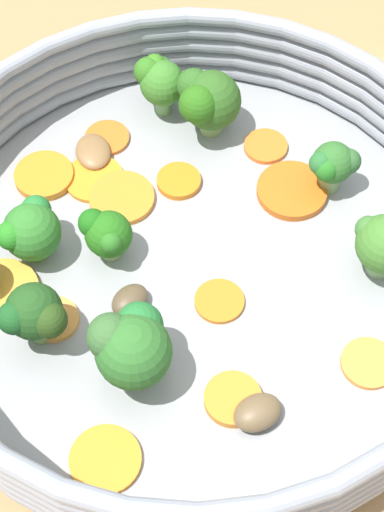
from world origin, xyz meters
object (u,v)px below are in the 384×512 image
carrot_slice_7 (266,146)px  mushroom_piece_2 (93,152)px  carrot_slice_1 (94,178)px  broccoli_floret_3 (333,165)px  carrot_slice_9 (367,366)px  broccoli_floret_2 (129,345)px  carrot_slice_3 (179,181)px  carrot_slice_12 (292,191)px  mushroom_piece_1 (257,412)px  broccoli_floret_1 (31,231)px  carrot_slice_10 (44,176)px  carrot_slice_2 (54,319)px  broccoli_floret_0 (106,234)px  broccoli_floret_7 (206,101)px  carrot_slice_5 (105,460)px  skillet (192,275)px  mushroom_piece_0 (130,300)px  carrot_slice_0 (2,292)px  carrot_slice_11 (122,198)px  carrot_slice_8 (107,138)px  carrot_slice_4 (233,399)px  carrot_slice_6 (219,301)px  broccoli_floret_5 (159,79)px  broccoli_floret_6 (34,314)px

carrot_slice_7 → mushroom_piece_2: 0.12m
carrot_slice_1 → broccoli_floret_3: bearing=120.3°
carrot_slice_9 → broccoli_floret_2: 0.14m
carrot_slice_3 → carrot_slice_12: bearing=116.4°
mushroom_piece_1 → carrot_slice_7: bearing=-151.4°
carrot_slice_9 → broccoli_floret_1: size_ratio=0.78×
carrot_slice_10 → broccoli_floret_3: (-0.10, 0.17, 0.02)m
carrot_slice_1 → broccoli_floret_2: broccoli_floret_2 is taller
carrot_slice_2 → mushroom_piece_2: (-0.12, -0.06, 0.00)m
broccoli_floret_0 → broccoli_floret_7: bearing=-178.5°
carrot_slice_5 → carrot_slice_12: 0.22m
skillet → mushroom_piece_0: bearing=-21.9°
carrot_slice_3 → carrot_slice_9: size_ratio=0.90×
broccoli_floret_1 → mushroom_piece_0: 0.08m
carrot_slice_0 → carrot_slice_11: carrot_slice_0 is taller
carrot_slice_11 → mushroom_piece_1: (0.09, 0.16, 0.01)m
broccoli_floret_7 → carrot_slice_12: bearing=79.0°
carrot_slice_1 → mushroom_piece_1: mushroom_piece_1 is taller
broccoli_floret_7 → broccoli_floret_1: bearing=-14.2°
carrot_slice_1 → carrot_slice_8: size_ratio=1.28×
carrot_slice_8 → carrot_slice_10: carrot_slice_10 is taller
carrot_slice_2 → carrot_slice_8: bearing=-156.8°
carrot_slice_2 → carrot_slice_9: size_ratio=0.93×
carrot_slice_4 → carrot_slice_2: bearing=-83.4°
carrot_slice_6 → mushroom_piece_1: bearing=47.6°
carrot_slice_7 → broccoli_floret_0: (0.13, -0.04, 0.02)m
carrot_slice_2 → carrot_slice_1: bearing=-156.4°
carrot_slice_12 → broccoli_floret_5: size_ratio=1.08×
carrot_slice_3 → mushroom_piece_2: size_ratio=0.93×
carrot_slice_4 → broccoli_floret_6: 0.13m
skillet → carrot_slice_0: (0.08, -0.09, 0.01)m
carrot_slice_5 → carrot_slice_10: (-0.14, -0.15, 0.00)m
carrot_slice_2 → broccoli_floret_1: bearing=-129.7°
carrot_slice_9 → carrot_slice_3: bearing=-108.1°
carrot_slice_9 → carrot_slice_12: bearing=-131.6°
carrot_slice_6 → broccoli_floret_3: broccoli_floret_3 is taller
broccoli_floret_7 → carrot_slice_2: bearing=1.2°
carrot_slice_3 → carrot_slice_4: 0.16m
carrot_slice_8 → mushroom_piece_2: size_ratio=0.98×
carrot_slice_12 → carrot_slice_10: bearing=-61.5°
carrot_slice_4 → carrot_slice_9: carrot_slice_4 is taller
carrot_slice_5 → carrot_slice_8: 0.24m
carrot_slice_4 → broccoli_floret_6: size_ratio=0.72×
carrot_slice_6 → carrot_slice_0: bearing=-59.7°
carrot_slice_12 → broccoli_floret_3: (-0.02, 0.02, 0.02)m
broccoli_floret_3 → mushroom_piece_0: broccoli_floret_3 is taller
carrot_slice_4 → broccoli_floret_3: bearing=-171.0°
carrot_slice_2 → broccoli_floret_6: bearing=4.8°
carrot_slice_3 → broccoli_floret_0: bearing=-4.9°
carrot_slice_6 → carrot_slice_9: same height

